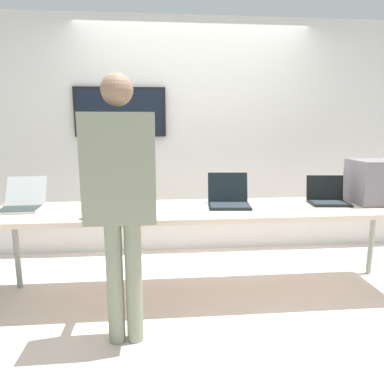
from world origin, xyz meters
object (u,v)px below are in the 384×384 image
at_px(laptop_station_3, 327,197).
at_px(coffee_mug, 87,213).
at_px(laptop_station_2, 229,199).
at_px(laptop_station_1, 126,201).
at_px(person, 121,187).
at_px(equipment_box, 375,182).
at_px(laptop_station_0, 22,202).
at_px(workbench, 206,213).

height_order(laptop_station_3, coffee_mug, laptop_station_3).
bearing_deg(laptop_station_2, laptop_station_1, -179.88).
bearing_deg(person, laptop_station_2, 40.03).
relative_size(laptop_station_1, coffee_mug, 4.45).
distance_m(equipment_box, person, 2.24).
height_order(equipment_box, laptop_station_1, equipment_box).
bearing_deg(laptop_station_2, equipment_box, -0.66).
distance_m(equipment_box, laptop_station_1, 2.18).
distance_m(laptop_station_0, person, 1.18).
bearing_deg(laptop_station_2, coffee_mug, -163.86).
bearing_deg(laptop_station_0, equipment_box, -0.92).
xyz_separation_m(laptop_station_1, coffee_mug, (-0.26, -0.32, -0.01)).
relative_size(workbench, laptop_station_1, 9.06).
height_order(laptop_station_1, coffee_mug, laptop_station_1).
height_order(workbench, laptop_station_0, laptop_station_0).
relative_size(laptop_station_0, person, 0.24).
relative_size(workbench, coffee_mug, 40.33).
relative_size(laptop_station_0, laptop_station_1, 1.06).
xyz_separation_m(laptop_station_2, laptop_station_3, (0.89, 0.00, -0.01)).
bearing_deg(coffee_mug, laptop_station_2, 16.14).
height_order(person, coffee_mug, person).
bearing_deg(coffee_mug, laptop_station_3, 9.26).
height_order(equipment_box, laptop_station_0, equipment_box).
relative_size(laptop_station_0, laptop_station_2, 1.09).
height_order(equipment_box, coffee_mug, equipment_box).
relative_size(person, coffee_mug, 20.05).
bearing_deg(laptop_station_1, coffee_mug, -128.32).
xyz_separation_m(laptop_station_1, person, (0.04, -0.69, 0.25)).
distance_m(laptop_station_1, laptop_station_2, 0.87).
relative_size(equipment_box, laptop_station_3, 1.13).
height_order(laptop_station_2, person, person).
bearing_deg(laptop_station_3, person, -157.82).
height_order(laptop_station_1, person, person).
xyz_separation_m(laptop_station_0, coffee_mug, (0.60, -0.36, -0.02)).
xyz_separation_m(workbench, person, (-0.62, -0.62, 0.35)).
bearing_deg(laptop_station_0, laptop_station_1, -2.38).
xyz_separation_m(person, coffee_mug, (-0.29, 0.37, -0.26)).
bearing_deg(laptop_station_1, workbench, -6.32).
distance_m(laptop_station_2, laptop_station_3, 0.89).
relative_size(workbench, laptop_station_2, 9.34).
bearing_deg(laptop_station_1, equipment_box, -0.34).
xyz_separation_m(workbench, laptop_station_1, (-0.66, 0.07, 0.10)).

